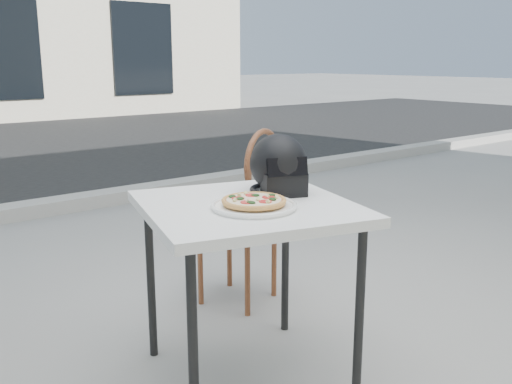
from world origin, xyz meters
TOP-DOWN VIEW (x-y plane):
  - ground at (0.00, 0.00)m, footprint 80.00×80.00m
  - curb at (0.00, 3.00)m, footprint 30.00×0.25m
  - cafe_table_main at (-0.42, -0.26)m, footprint 1.01×1.01m
  - plate at (-0.45, -0.34)m, footprint 0.42×0.42m
  - pizza at (-0.45, -0.34)m, footprint 0.34×0.34m
  - helmet at (-0.20, -0.20)m, footprint 0.33×0.33m
  - cafe_chair_main at (0.06, 0.35)m, footprint 0.50×0.50m

SIDE VIEW (x-z plane):
  - ground at x=0.00m, z-range 0.00..0.00m
  - curb at x=0.00m, z-range 0.00..0.12m
  - cafe_chair_main at x=0.06m, z-range 0.06..1.05m
  - cafe_table_main at x=-0.42m, z-range 0.32..1.10m
  - plate at x=-0.45m, z-range 0.78..0.80m
  - pizza at x=-0.45m, z-range 0.79..0.83m
  - helmet at x=-0.20m, z-range 0.76..1.02m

